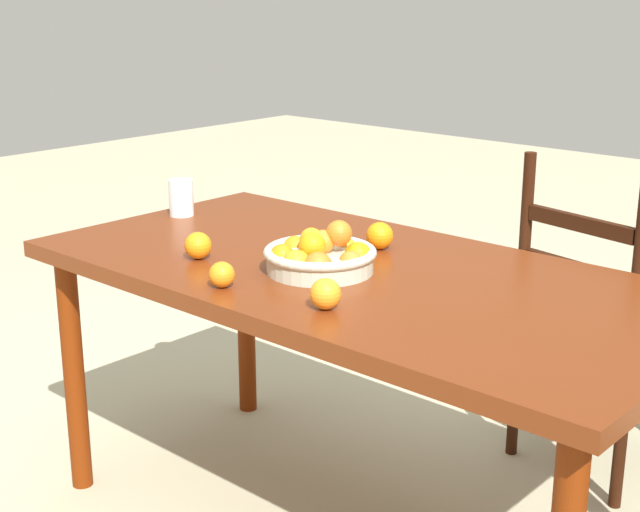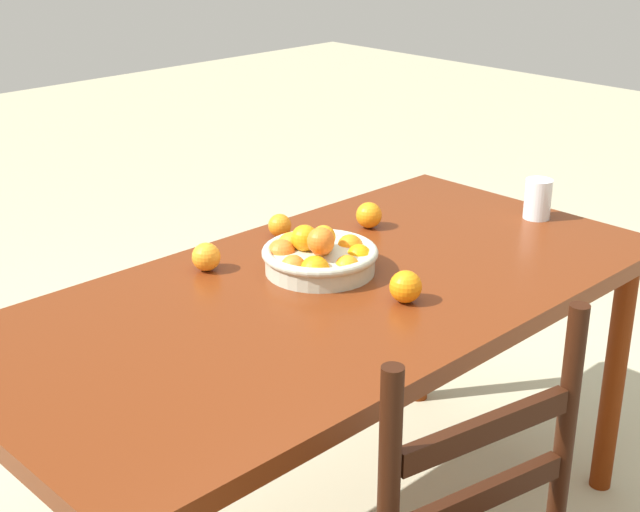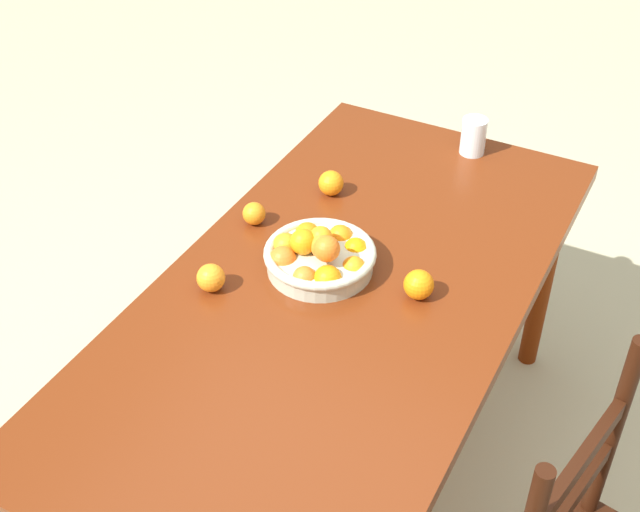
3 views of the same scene
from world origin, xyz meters
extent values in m
cube|color=#61260D|center=(0.00, 0.00, 0.74)|extent=(1.71, 0.85, 0.04)
cylinder|color=#642005|center=(-0.78, -0.35, 0.36)|extent=(0.06, 0.06, 0.72)
cylinder|color=#642005|center=(-0.78, 0.35, 0.36)|extent=(0.06, 0.06, 0.72)
cylinder|color=black|center=(0.09, 0.69, 0.72)|extent=(0.04, 0.04, 0.53)
cube|color=black|center=(0.28, 0.65, 0.67)|extent=(0.36, 0.09, 0.04)
cube|color=black|center=(0.28, 0.65, 0.80)|extent=(0.36, 0.09, 0.04)
cylinder|color=beige|center=(-0.05, -0.08, 0.79)|extent=(0.27, 0.27, 0.05)
torus|color=beige|center=(-0.05, -0.08, 0.82)|extent=(0.28, 0.28, 0.02)
sphere|color=orange|center=(0.04, -0.08, 0.80)|extent=(0.06, 0.06, 0.06)
sphere|color=orange|center=(0.02, -0.02, 0.81)|extent=(0.07, 0.07, 0.07)
sphere|color=orange|center=(-0.05, 0.01, 0.80)|extent=(0.06, 0.06, 0.06)
sphere|color=orange|center=(-0.12, -0.02, 0.80)|extent=(0.06, 0.06, 0.06)
sphere|color=orange|center=(-0.14, -0.07, 0.81)|extent=(0.06, 0.06, 0.06)
sphere|color=orange|center=(-0.11, -0.15, 0.81)|extent=(0.06, 0.06, 0.06)
sphere|color=orange|center=(-0.04, -0.18, 0.81)|extent=(0.07, 0.07, 0.07)
sphere|color=orange|center=(0.01, -0.16, 0.81)|extent=(0.07, 0.07, 0.07)
sphere|color=orange|center=(-0.02, -0.05, 0.86)|extent=(0.07, 0.07, 0.07)
sphere|color=orange|center=(-0.07, -0.09, 0.85)|extent=(0.06, 0.06, 0.06)
sphere|color=orange|center=(-0.04, -0.12, 0.84)|extent=(0.07, 0.07, 0.07)
sphere|color=orange|center=(-0.05, -0.08, 0.84)|extent=(0.06, 0.06, 0.06)
sphere|color=orange|center=(-0.07, 0.17, 0.80)|extent=(0.07, 0.07, 0.07)
sphere|color=orange|center=(-0.14, -0.33, 0.80)|extent=(0.06, 0.06, 0.06)
sphere|color=orange|center=(0.14, -0.28, 0.80)|extent=(0.07, 0.07, 0.07)
sphere|color=orange|center=(-0.36, -0.21, 0.80)|extent=(0.07, 0.07, 0.07)
cylinder|color=silver|center=(-0.75, 0.06, 0.82)|extent=(0.08, 0.08, 0.11)
camera|label=1|loc=(1.40, -1.71, 1.45)|focal=51.48mm
camera|label=2|loc=(1.38, 1.39, 1.64)|focal=51.68mm
camera|label=3|loc=(1.43, 0.69, 2.13)|focal=48.26mm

